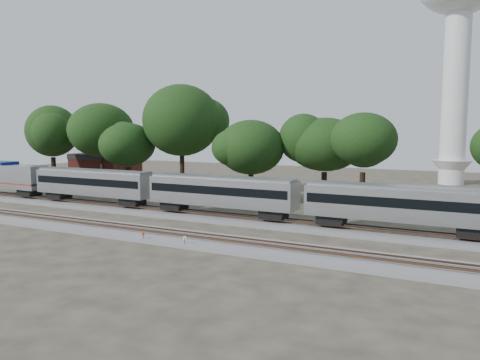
# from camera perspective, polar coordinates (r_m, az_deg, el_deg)

# --- Properties ---
(ground) EXTENTS (160.00, 160.00, 0.00)m
(ground) POSITION_cam_1_polar(r_m,az_deg,el_deg) (48.00, -8.34, -5.79)
(ground) COLOR #383328
(ground) RESTS_ON ground
(track_far) EXTENTS (160.00, 5.00, 0.73)m
(track_far) POSITION_cam_1_polar(r_m,az_deg,el_deg) (52.88, -4.61, -4.39)
(track_far) COLOR slate
(track_far) RESTS_ON ground
(track_near) EXTENTS (160.00, 5.00, 0.73)m
(track_near) POSITION_cam_1_polar(r_m,az_deg,el_deg) (44.82, -11.30, -6.44)
(track_near) COLOR slate
(track_near) RESTS_ON ground
(train) EXTENTS (107.94, 3.08, 4.54)m
(train) POSITION_cam_1_polar(r_m,az_deg,el_deg) (47.40, 7.72, -2.03)
(train) COLOR #B7BABF
(train) RESTS_ON ground
(switch_stand_red) EXTENTS (0.31, 0.10, 1.00)m
(switch_stand_red) POSITION_cam_1_polar(r_m,az_deg,el_deg) (42.04, -11.72, -6.70)
(switch_stand_red) COLOR #512D19
(switch_stand_red) RESTS_ON ground
(switch_stand_white) EXTENTS (0.33, 0.11, 1.04)m
(switch_stand_white) POSITION_cam_1_polar(r_m,az_deg,el_deg) (39.76, -6.76, -7.32)
(switch_stand_white) COLOR #512D19
(switch_stand_white) RESTS_ON ground
(switch_lever) EXTENTS (0.50, 0.30, 0.30)m
(switch_lever) POSITION_cam_1_polar(r_m,az_deg,el_deg) (40.12, -5.67, -7.94)
(switch_lever) COLOR #512D19
(switch_lever) RESTS_ON ground
(water_tower) EXTENTS (15.34, 15.34, 42.46)m
(water_tower) POSITION_cam_1_polar(r_m,az_deg,el_deg) (94.27, 25.21, 18.89)
(water_tower) COLOR silver
(water_tower) RESTS_ON ground
(brick_building) EXTENTS (11.40, 8.19, 5.39)m
(brick_building) POSITION_cam_1_polar(r_m,az_deg,el_deg) (90.07, -16.07, 1.43)
(brick_building) COLOR maroon
(brick_building) RESTS_ON ground
(tree_0) EXTENTS (9.69, 9.69, 13.67)m
(tree_0) POSITION_cam_1_polar(r_m,az_deg,el_deg) (84.95, -21.93, 5.54)
(tree_0) COLOR black
(tree_0) RESTS_ON ground
(tree_1) EXTENTS (9.87, 9.87, 13.92)m
(tree_1) POSITION_cam_1_polar(r_m,az_deg,el_deg) (77.52, -16.54, 5.83)
(tree_1) COLOR black
(tree_1) RESTS_ON ground
(tree_2) EXTENTS (7.66, 7.66, 10.80)m
(tree_2) POSITION_cam_1_polar(r_m,az_deg,el_deg) (73.16, -13.56, 4.20)
(tree_2) COLOR black
(tree_2) RESTS_ON ground
(tree_3) EXTENTS (11.38, 11.38, 16.04)m
(tree_3) POSITION_cam_1_polar(r_m,az_deg,el_deg) (71.06, -7.14, 7.22)
(tree_3) COLOR black
(tree_3) RESTS_ON ground
(tree_4) EXTENTS (7.63, 7.63, 10.76)m
(tree_4) POSITION_cam_1_polar(r_m,az_deg,el_deg) (62.20, 1.35, 3.99)
(tree_4) COLOR black
(tree_4) RESTS_ON ground
(tree_5) EXTENTS (8.03, 8.03, 11.33)m
(tree_5) POSITION_cam_1_polar(r_m,az_deg,el_deg) (62.37, 10.30, 4.27)
(tree_5) COLOR black
(tree_5) RESTS_ON ground
(tree_6) EXTENTS (8.86, 8.86, 12.49)m
(tree_6) POSITION_cam_1_polar(r_m,az_deg,el_deg) (58.14, 14.83, 4.82)
(tree_6) COLOR black
(tree_6) RESTS_ON ground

